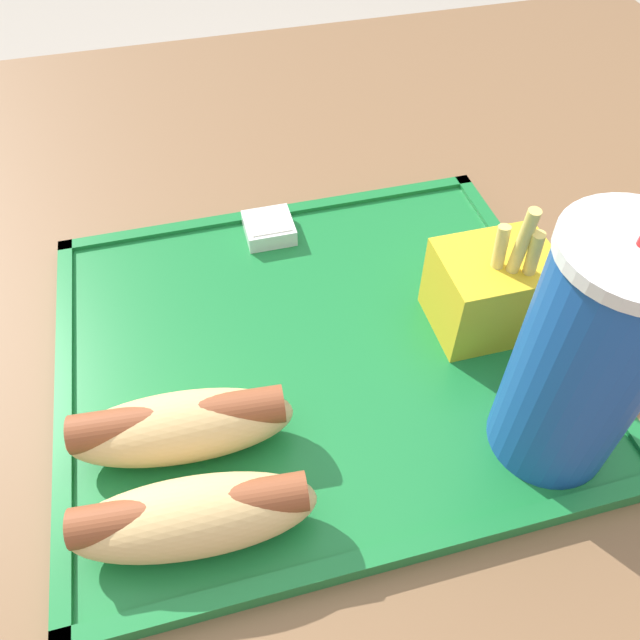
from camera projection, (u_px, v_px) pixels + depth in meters
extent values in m
plane|color=#ADA393|center=(336.00, 636.00, 1.04)|extent=(8.00, 8.00, 0.00)
cube|color=brown|center=(342.00, 550.00, 0.76)|extent=(1.20, 1.16, 0.75)
cube|color=#197233|center=(320.00, 350.00, 0.48)|extent=(0.39, 0.34, 0.01)
cube|color=#197233|center=(275.00, 212.00, 0.58)|extent=(0.39, 0.01, 0.00)
cube|color=#197233|center=(391.00, 553.00, 0.37)|extent=(0.39, 0.01, 0.00)
cube|color=#197233|center=(544.00, 299.00, 0.50)|extent=(0.01, 0.34, 0.00)
cube|color=#197233|center=(64.00, 397.00, 0.44)|extent=(0.01, 0.34, 0.00)
cylinder|color=#194CA5|center=(583.00, 363.00, 0.36)|extent=(0.08, 0.08, 0.16)
ellipsoid|color=#DBB270|center=(194.00, 517.00, 0.36)|extent=(0.15, 0.06, 0.05)
cylinder|color=brown|center=(191.00, 509.00, 0.35)|extent=(0.13, 0.03, 0.02)
ellipsoid|color=#DBB270|center=(182.00, 427.00, 0.40)|extent=(0.15, 0.06, 0.05)
cylinder|color=brown|center=(179.00, 419.00, 0.39)|extent=(0.13, 0.03, 0.02)
cube|color=gold|center=(491.00, 291.00, 0.47)|extent=(0.08, 0.07, 0.07)
cylinder|color=#EACC60|center=(495.00, 262.00, 0.44)|extent=(0.01, 0.02, 0.06)
cylinder|color=#EACC60|center=(528.00, 272.00, 0.43)|extent=(0.02, 0.02, 0.08)
cylinder|color=#EACC60|center=(517.00, 258.00, 0.42)|extent=(0.01, 0.02, 0.09)
cube|color=silver|center=(269.00, 228.00, 0.55)|extent=(0.04, 0.04, 0.01)
cube|color=white|center=(268.00, 222.00, 0.55)|extent=(0.03, 0.03, 0.00)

